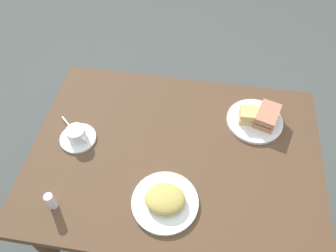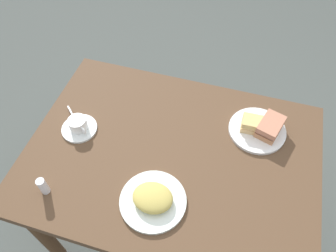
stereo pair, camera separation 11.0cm
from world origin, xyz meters
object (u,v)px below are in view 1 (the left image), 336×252
(sandwich_back, at_px, (267,116))
(salt_shaker, at_px, (51,201))
(coffee_saucer, at_px, (78,138))
(coffee_cup, at_px, (77,134))
(side_plate, at_px, (165,202))
(spoon, at_px, (69,126))
(dining_table, at_px, (175,165))
(sandwich_plate, at_px, (255,121))
(sandwich_front, at_px, (256,116))

(sandwich_back, height_order, salt_shaker, salt_shaker)
(sandwich_back, height_order, coffee_saucer, sandwich_back)
(coffee_cup, xyz_separation_m, side_plate, (0.41, -0.23, -0.03))
(coffee_saucer, bearing_deg, spoon, 136.87)
(coffee_cup, bearing_deg, side_plate, -29.08)
(dining_table, distance_m, coffee_cup, 0.43)
(coffee_saucer, distance_m, spoon, 0.07)
(coffee_cup, distance_m, salt_shaker, 0.30)
(sandwich_back, xyz_separation_m, coffee_saucer, (-0.78, -0.21, -0.04))
(side_plate, bearing_deg, sandwich_back, 49.61)
(spoon, bearing_deg, side_plate, -31.00)
(dining_table, distance_m, side_plate, 0.24)
(coffee_cup, distance_m, spoon, 0.08)
(spoon, distance_m, salt_shaker, 0.36)
(coffee_cup, height_order, salt_shaker, salt_shaker)
(dining_table, xyz_separation_m, sandwich_plate, (0.32, 0.22, 0.10))
(sandwich_front, distance_m, side_plate, 0.54)
(dining_table, height_order, sandwich_back, sandwich_back)
(sandwich_plate, bearing_deg, salt_shaker, -145.10)
(sandwich_plate, xyz_separation_m, salt_shaker, (-0.73, -0.51, 0.03))
(sandwich_plate, distance_m, coffee_saucer, 0.76)
(sandwich_front, bearing_deg, side_plate, -126.80)
(sandwich_front, bearing_deg, salt_shaker, -145.09)
(sandwich_plate, relative_size, salt_shaker, 3.05)
(coffee_saucer, height_order, coffee_cup, coffee_cup)
(coffee_cup, xyz_separation_m, salt_shaker, (0.01, -0.30, 0.00))
(spoon, distance_m, side_plate, 0.54)
(side_plate, relative_size, salt_shaker, 3.11)
(dining_table, bearing_deg, sandwich_back, 31.03)
(sandwich_back, bearing_deg, coffee_cup, -164.77)
(dining_table, xyz_separation_m, side_plate, (-0.01, -0.22, 0.10))
(sandwich_back, bearing_deg, coffee_saucer, -164.86)
(salt_shaker, bearing_deg, dining_table, 35.55)
(dining_table, bearing_deg, side_plate, -91.87)
(dining_table, height_order, salt_shaker, salt_shaker)
(sandwich_back, relative_size, salt_shaker, 1.83)
(sandwich_plate, distance_m, spoon, 0.80)
(sandwich_back, bearing_deg, sandwich_plate, -175.11)
(sandwich_front, height_order, coffee_saucer, sandwich_front)
(dining_table, relative_size, spoon, 14.77)
(sandwich_plate, height_order, side_plate, same)
(salt_shaker, bearing_deg, sandwich_front, 34.91)
(dining_table, height_order, sandwich_front, sandwich_front)
(sandwich_plate, height_order, coffee_saucer, sandwich_plate)
(sandwich_front, height_order, side_plate, sandwich_front)
(sandwich_back, xyz_separation_m, spoon, (-0.83, -0.16, -0.03))
(dining_table, height_order, coffee_saucer, coffee_saucer)
(coffee_cup, bearing_deg, spoon, 137.08)
(spoon, height_order, salt_shaker, salt_shaker)
(side_plate, bearing_deg, coffee_saucer, 150.90)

